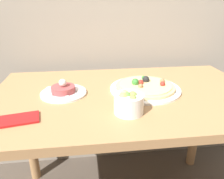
% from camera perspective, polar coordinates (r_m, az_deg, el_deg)
% --- Properties ---
extents(dining_table, '(1.24, 0.74, 0.74)m').
position_cam_1_polar(dining_table, '(1.06, 3.76, -6.13)').
color(dining_table, '#AD7F51').
rests_on(dining_table, ground_plane).
extents(pizza_plate, '(0.33, 0.33, 0.05)m').
position_cam_1_polar(pizza_plate, '(1.05, 8.64, 0.60)').
color(pizza_plate, white).
rests_on(pizza_plate, dining_table).
extents(tartare_plate, '(0.21, 0.21, 0.07)m').
position_cam_1_polar(tartare_plate, '(1.02, -12.57, -0.37)').
color(tartare_plate, white).
rests_on(tartare_plate, dining_table).
extents(small_bowl, '(0.11, 0.11, 0.09)m').
position_cam_1_polar(small_bowl, '(0.82, 4.38, -3.41)').
color(small_bowl, white).
rests_on(small_bowl, dining_table).
extents(napkin, '(0.15, 0.11, 0.01)m').
position_cam_1_polar(napkin, '(0.86, -23.16, -7.17)').
color(napkin, red).
rests_on(napkin, dining_table).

